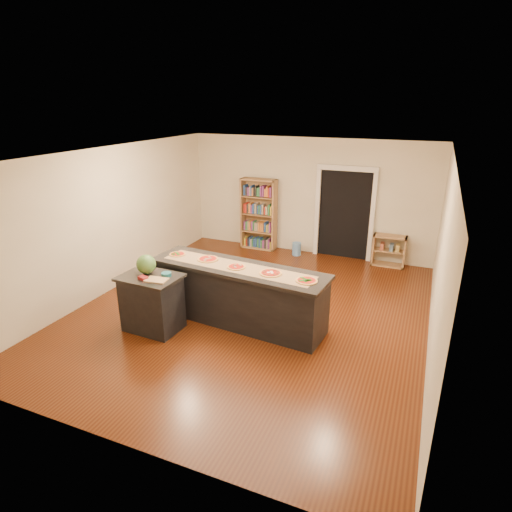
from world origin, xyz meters
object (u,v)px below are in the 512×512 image
at_px(low_shelf, 389,251).
at_px(waste_bin, 297,249).
at_px(kitchen_island, 238,294).
at_px(watermelon, 146,264).
at_px(side_counter, 152,302).
at_px(bookshelf, 259,214).

distance_m(low_shelf, waste_bin, 2.17).
xyz_separation_m(kitchen_island, watermelon, (-1.32, -0.68, 0.60)).
bearing_deg(side_counter, low_shelf, 56.47).
xyz_separation_m(side_counter, bookshelf, (0.05, 4.50, 0.41)).
bearing_deg(bookshelf, low_shelf, 0.06).
bearing_deg(low_shelf, kitchen_island, -119.06).
bearing_deg(bookshelf, watermelon, -92.13).
relative_size(bookshelf, low_shelf, 2.47).
distance_m(side_counter, waste_bin, 4.52).
relative_size(side_counter, low_shelf, 1.33).
height_order(kitchen_island, low_shelf, kitchen_island).
bearing_deg(waste_bin, side_counter, -104.37).
distance_m(kitchen_island, bookshelf, 3.92).
bearing_deg(bookshelf, waste_bin, -7.04).
bearing_deg(low_shelf, watermelon, -127.52).
height_order(kitchen_island, waste_bin, kitchen_island).
height_order(low_shelf, watermelon, watermelon).
bearing_deg(waste_bin, bookshelf, 172.96).
distance_m(side_counter, bookshelf, 4.51).
height_order(side_counter, low_shelf, side_counter).
height_order(kitchen_island, watermelon, watermelon).
height_order(low_shelf, waste_bin, low_shelf).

